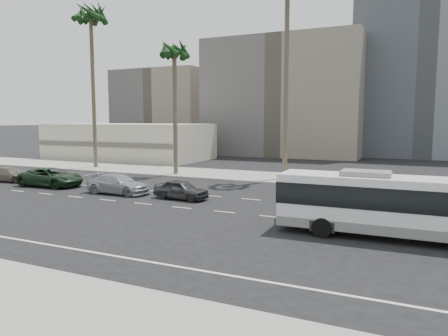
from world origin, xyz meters
The scene contains 14 objects.
ground centered at (0.00, 0.00, 0.00)m, with size 700.00×700.00×0.00m, color black.
sidewalk_north centered at (0.00, 15.50, 0.07)m, with size 120.00×7.00×0.15m, color gray.
commercial_low centered at (-30.00, 25.99, 2.50)m, with size 22.00×12.16×5.00m.
midrise_beige_west centered at (-12.00, 45.00, 9.00)m, with size 24.00×18.00×18.00m, color #645E5A.
midrise_gray_center centered at (8.00, 52.00, 13.00)m, with size 20.00×20.00×26.00m, color #4C5159.
midrise_beige_far centered at (-38.00, 50.00, 7.50)m, with size 18.00×16.00×15.00m, color #645E5A.
civic_tower centered at (-2.00, 250.00, 38.83)m, with size 42.00×42.00×129.00m.
city_bus centered at (6.79, -1.84, 1.67)m, with size 11.09×2.71×3.18m.
car_a centered at (-7.56, 2.55, 0.69)m, with size 4.05×1.63×1.38m, color #303032.
car_b centered at (-13.06, 2.48, 0.74)m, with size 5.10×2.07×1.48m, color #8F949D.
car_c centered at (-20.49, 2.91, 0.78)m, with size 5.64×2.60×1.57m, color #18301B.
car_d centered at (-25.99, 3.39, 0.65)m, with size 4.50×1.83×1.30m, color #6B6157.
palm_mid centered at (-14.66, 13.49, 12.05)m, with size 4.33×4.33×13.40m.
palm_far centered at (-26.27, 14.84, 16.73)m, with size 5.36×5.36×18.41m.
Camera 1 is at (7.64, -22.94, 5.63)m, focal length 33.86 mm.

